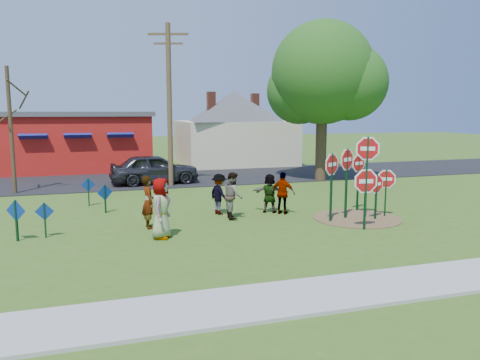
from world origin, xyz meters
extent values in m
plane|color=#3A5D1A|center=(0.00, 0.00, 0.00)|extent=(120.00, 120.00, 0.00)
cube|color=#9E9E99|center=(0.00, -7.20, 0.04)|extent=(22.00, 1.80, 0.08)
cube|color=black|center=(0.00, 11.50, 0.02)|extent=(120.00, 7.50, 0.04)
cylinder|color=brown|center=(4.50, -1.00, 0.01)|extent=(3.20, 3.20, 0.03)
cube|color=#A71A10|center=(-5.50, 18.00, 1.80)|extent=(9.00, 7.00, 3.60)
cube|color=#4C4C51|center=(-5.50, 18.00, 3.75)|extent=(9.40, 7.40, 0.30)
cube|color=navy|center=(-8.00, 14.40, 2.40)|extent=(1.60, 0.78, 0.45)
cube|color=navy|center=(-5.50, 14.40, 2.40)|extent=(1.60, 0.78, 0.45)
cube|color=navy|center=(-3.00, 14.40, 2.40)|extent=(1.60, 0.78, 0.45)
cube|color=beige|center=(5.50, 18.00, 1.60)|extent=(8.00, 7.00, 3.20)
pyramid|color=#4C4C51|center=(5.50, 18.00, 5.40)|extent=(9.40, 9.40, 2.20)
cube|color=brown|center=(3.50, 17.00, 4.60)|extent=(0.55, 0.55, 1.40)
cube|color=brown|center=(7.50, 19.00, 4.60)|extent=(0.55, 0.55, 1.40)
cube|color=#0F371D|center=(3.87, -2.50, 1.02)|extent=(0.07, 0.08, 2.03)
cylinder|color=white|center=(3.87, -2.50, 1.63)|extent=(1.10, 0.16, 1.11)
cylinder|color=#B51011|center=(3.87, -2.50, 1.63)|extent=(0.95, 0.14, 0.96)
cube|color=white|center=(3.87, -2.50, 1.63)|extent=(0.49, 0.07, 0.14)
cube|color=#0F371D|center=(4.10, -0.87, 1.29)|extent=(0.09, 0.09, 2.58)
cylinder|color=white|center=(4.10, -0.87, 2.18)|extent=(0.97, 0.53, 1.09)
cylinder|color=#B51011|center=(4.10, -0.87, 2.18)|extent=(0.84, 0.46, 0.94)
cube|color=white|center=(4.10, -0.87, 2.18)|extent=(0.43, 0.23, 0.14)
cylinder|color=gold|center=(4.10, -0.87, 2.18)|extent=(0.97, 0.52, 1.09)
cube|color=#0F371D|center=(4.90, -0.93, 1.50)|extent=(0.09, 0.10, 2.99)
cylinder|color=white|center=(4.90, -0.93, 2.56)|extent=(1.11, 0.46, 1.19)
cylinder|color=#B51011|center=(4.90, -0.93, 2.56)|extent=(0.96, 0.40, 1.02)
cube|color=white|center=(4.90, -0.93, 2.56)|extent=(0.49, 0.20, 0.15)
cube|color=#0F371D|center=(5.23, 0.18, 1.13)|extent=(0.07, 0.08, 2.25)
cylinder|color=white|center=(5.23, 0.18, 1.90)|extent=(0.92, 0.31, 0.96)
cylinder|color=#B51011|center=(5.23, 0.18, 1.90)|extent=(0.80, 0.27, 0.83)
cube|color=white|center=(5.23, 0.18, 1.90)|extent=(0.41, 0.13, 0.12)
cylinder|color=gold|center=(5.23, 0.18, 1.90)|extent=(0.92, 0.30, 0.96)
cube|color=#0F371D|center=(5.05, -1.35, 0.83)|extent=(0.07, 0.08, 1.65)
cylinder|color=white|center=(5.05, -1.35, 1.31)|extent=(0.91, 0.30, 0.94)
cylinder|color=#B51011|center=(5.05, -1.35, 1.31)|extent=(0.78, 0.26, 0.81)
cube|color=white|center=(5.05, -1.35, 1.31)|extent=(0.40, 0.13, 0.12)
cube|color=#0F371D|center=(5.66, -1.05, 0.89)|extent=(0.07, 0.08, 1.77)
cylinder|color=white|center=(5.66, -1.05, 1.43)|extent=(0.87, 0.41, 0.95)
cylinder|color=#B51011|center=(5.66, -1.05, 1.43)|extent=(0.75, 0.35, 0.82)
cube|color=white|center=(5.66, -1.05, 1.43)|extent=(0.38, 0.18, 0.12)
cylinder|color=gold|center=(5.66, -1.05, 1.43)|extent=(0.87, 0.40, 0.95)
cube|color=#0F371D|center=(3.33, -1.17, 1.23)|extent=(0.08, 0.09, 2.45)
cylinder|color=white|center=(3.33, -1.17, 2.06)|extent=(0.96, 0.53, 1.08)
cylinder|color=#B51011|center=(3.33, -1.17, 2.06)|extent=(0.83, 0.46, 0.93)
cube|color=white|center=(3.33, -1.17, 2.06)|extent=(0.42, 0.23, 0.13)
cube|color=#0F371D|center=(-6.94, -0.59, 0.63)|extent=(0.08, 0.08, 1.26)
cube|color=navy|center=(-6.94, -0.59, 0.94)|extent=(0.59, 0.36, 0.67)
cube|color=#0F371D|center=(-6.16, -0.42, 0.55)|extent=(0.05, 0.06, 1.11)
cube|color=navy|center=(-6.16, -0.42, 0.84)|extent=(0.57, 0.07, 0.57)
cube|color=#0F371D|center=(-4.28, 2.75, 0.55)|extent=(0.07, 0.07, 1.11)
cube|color=navy|center=(-4.28, 2.75, 0.81)|extent=(0.58, 0.28, 0.63)
cube|color=#0F371D|center=(-4.91, 4.33, 0.59)|extent=(0.05, 0.06, 1.17)
cube|color=navy|center=(-4.91, 4.33, 0.90)|extent=(0.57, 0.11, 0.57)
imported|color=#3B5593|center=(-2.73, -1.56, 0.95)|extent=(0.94, 1.09, 1.89)
imported|color=#207979|center=(-2.95, -0.14, 0.89)|extent=(0.49, 0.69, 1.78)
imported|color=brown|center=(0.18, 0.40, 0.86)|extent=(0.73, 0.89, 1.71)
imported|color=#36363B|center=(-0.13, 1.23, 0.78)|extent=(0.89, 1.14, 1.56)
imported|color=#4F2F5B|center=(2.20, 0.53, 0.81)|extent=(0.98, 0.92, 1.62)
imported|color=#205934|center=(1.83, 0.96, 0.76)|extent=(1.45, 1.10, 1.52)
imported|color=#313136|center=(-1.53, 9.56, 0.84)|extent=(4.81, 2.15, 1.61)
cylinder|color=#4C3823|center=(-0.80, 8.61, 4.17)|extent=(0.26, 0.26, 8.33)
cube|color=#4C3823|center=(-0.80, 8.61, 7.78)|extent=(1.98, 0.71, 0.11)
cube|color=#4C3823|center=(-0.80, 8.61, 7.31)|extent=(1.44, 0.53, 0.09)
cylinder|color=#382819|center=(7.66, 8.08, 2.41)|extent=(0.61, 0.61, 4.83)
sphere|color=#1D4D14|center=(7.66, 8.08, 6.03)|extent=(5.70, 5.70, 5.70)
sphere|color=#1D4D14|center=(8.98, 7.42, 5.48)|extent=(4.17, 4.17, 4.17)
sphere|color=#1D4D14|center=(6.67, 8.96, 5.05)|extent=(3.73, 3.73, 3.73)
cylinder|color=#382819|center=(-8.29, 8.50, 2.99)|extent=(0.18, 0.18, 5.99)
camera|label=1|loc=(-4.63, -15.75, 3.89)|focal=35.00mm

